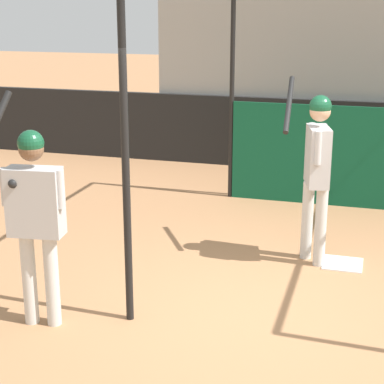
{
  "coord_description": "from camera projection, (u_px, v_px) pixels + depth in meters",
  "views": [
    {
      "loc": [
        0.96,
        -5.54,
        2.86
      ],
      "look_at": [
        -0.76,
        0.33,
        1.05
      ],
      "focal_mm": 60.0,
      "sensor_mm": 36.0,
      "label": 1
    }
  ],
  "objects": [
    {
      "name": "ground_plane",
      "position": [
        258.0,
        312.0,
        6.17
      ],
      "size": [
        60.0,
        60.0,
        0.0
      ],
      "primitive_type": "plane",
      "color": "#A8754C"
    },
    {
      "name": "outfield_wall",
      "position": [
        320.0,
        136.0,
        11.19
      ],
      "size": [
        24.0,
        0.12,
        1.26
      ],
      "color": "black",
      "rests_on": "ground"
    },
    {
      "name": "bleacher_section",
      "position": [
        330.0,
        77.0,
        12.48
      ],
      "size": [
        5.95,
        3.2,
        2.94
      ],
      "color": "#9E9E99",
      "rests_on": "ground"
    },
    {
      "name": "batting_cage",
      "position": [
        359.0,
        128.0,
        8.33
      ],
      "size": [
        3.79,
        4.22,
        3.0
      ],
      "color": "black",
      "rests_on": "ground"
    },
    {
      "name": "home_plate",
      "position": [
        343.0,
        264.0,
        7.29
      ],
      "size": [
        0.44,
        0.44,
        0.02
      ],
      "color": "white",
      "rests_on": "ground"
    },
    {
      "name": "player_batter",
      "position": [
        316.0,
        161.0,
        7.06
      ],
      "size": [
        0.59,
        0.87,
        2.05
      ],
      "rotation": [
        0.0,
        0.0,
        1.82
      ],
      "color": "silver",
      "rests_on": "ground"
    },
    {
      "name": "player_waiting",
      "position": [
        34.0,
        209.0,
        5.65
      ],
      "size": [
        0.79,
        0.56,
        2.13
      ],
      "rotation": [
        0.0,
        0.0,
        -3.01
      ],
      "color": "silver",
      "rests_on": "ground"
    }
  ]
}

